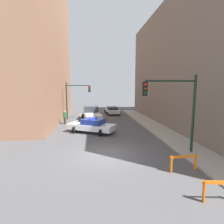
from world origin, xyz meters
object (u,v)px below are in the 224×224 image
at_px(pedestrian_corner, 65,117).
at_px(barrier_mid, 184,160).
at_px(white_truck, 92,114).
at_px(pedestrian_crossing, 80,122).
at_px(traffic_light_far, 74,96).
at_px(police_car, 92,125).
at_px(traffic_light_near, 177,102).
at_px(parked_car_near, 112,110).
at_px(barrier_front, 223,188).

distance_m(pedestrian_corner, barrier_mid, 15.76).
height_order(white_truck, pedestrian_crossing, white_truck).
distance_m(traffic_light_far, pedestrian_crossing, 7.09).
bearing_deg(pedestrian_corner, barrier_mid, -141.74).
xyz_separation_m(police_car, pedestrian_corner, (-3.34, 4.59, 0.14)).
height_order(police_car, pedestrian_corner, pedestrian_corner).
height_order(pedestrian_crossing, pedestrian_corner, same).
height_order(traffic_light_near, parked_car_near, traffic_light_near).
distance_m(parked_car_near, barrier_front, 23.46).
height_order(parked_car_near, barrier_front, parked_car_near).
bearing_deg(traffic_light_near, pedestrian_crossing, 131.99).
bearing_deg(pedestrian_crossing, traffic_light_near, 112.37).
relative_size(traffic_light_near, barrier_mid, 3.25).
bearing_deg(barrier_mid, traffic_light_far, 113.75).
relative_size(traffic_light_far, parked_car_near, 1.18).
bearing_deg(pedestrian_crossing, traffic_light_far, -99.55).
bearing_deg(pedestrian_crossing, police_car, 115.28).
bearing_deg(traffic_light_far, pedestrian_corner, -106.62).
relative_size(traffic_light_far, police_car, 1.04).
height_order(traffic_light_near, pedestrian_corner, traffic_light_near).
bearing_deg(police_car, white_truck, 28.78).
relative_size(police_car, parked_car_near, 1.13).
distance_m(traffic_light_near, police_car, 8.98).
relative_size(pedestrian_crossing, barrier_front, 1.04).
relative_size(white_truck, pedestrian_corner, 3.38).
bearing_deg(traffic_light_near, barrier_mid, -106.65).
bearing_deg(pedestrian_corner, pedestrian_crossing, -141.21).
distance_m(police_car, pedestrian_corner, 5.68).
xyz_separation_m(police_car, white_truck, (-0.02, 6.37, 0.18)).
xyz_separation_m(traffic_light_near, barrier_mid, (-0.73, -2.44, -2.91)).
bearing_deg(white_truck, police_car, -97.11).
bearing_deg(parked_car_near, police_car, -110.37).
bearing_deg(traffic_light_far, parked_car_near, 35.58).
bearing_deg(pedestrian_crossing, parked_car_near, -133.17).
bearing_deg(white_truck, barrier_front, -81.34).
xyz_separation_m(traffic_light_far, pedestrian_crossing, (1.16, -6.52, -2.54)).
xyz_separation_m(white_truck, pedestrian_crossing, (-1.21, -5.13, -0.04)).
distance_m(traffic_light_far, barrier_front, 20.83).
bearing_deg(traffic_light_far, barrier_mid, -66.25).
xyz_separation_m(traffic_light_near, parked_car_near, (-2.22, 18.32, -2.86)).
relative_size(traffic_light_near, pedestrian_crossing, 3.13).
bearing_deg(pedestrian_corner, traffic_light_near, -134.06).
bearing_deg(parked_car_near, barrier_front, -90.28).
distance_m(traffic_light_far, parked_car_near, 7.65).
relative_size(white_truck, barrier_mid, 3.51).
distance_m(traffic_light_near, white_truck, 14.22).
bearing_deg(barrier_front, pedestrian_crossing, 116.46).
bearing_deg(pedestrian_corner, barrier_front, -145.61).
relative_size(white_truck, parked_car_near, 1.27).
bearing_deg(parked_car_near, barrier_mid, -90.26).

